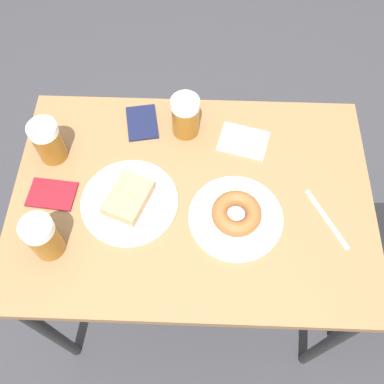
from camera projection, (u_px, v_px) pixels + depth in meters
name	position (u px, v px, depth m)	size (l,w,h in m)	color
ground_plane	(192.00, 282.00, 1.84)	(8.00, 8.00, 0.00)	#333338
table	(192.00, 209.00, 1.23)	(0.68, 0.98, 0.78)	olive
plate_with_cake	(129.00, 200.00, 1.14)	(0.26, 0.26, 0.05)	silver
plate_with_donut	(236.00, 215.00, 1.11)	(0.25, 0.25, 0.05)	silver
beer_mug_left	(48.00, 141.00, 1.17)	(0.08, 0.08, 0.13)	#8C5619
beer_mug_center	(185.00, 116.00, 1.21)	(0.08, 0.08, 0.13)	#8C5619
beer_mug_right	(43.00, 237.00, 1.03)	(0.08, 0.08, 0.13)	#8C5619
napkin_folded	(243.00, 141.00, 1.24)	(0.13, 0.16, 0.00)	white
fork	(327.00, 219.00, 1.12)	(0.17, 0.10, 0.00)	silver
passport_near_edge	(142.00, 123.00, 1.27)	(0.14, 0.11, 0.01)	#141938
passport_far_edge	(52.00, 194.00, 1.16)	(0.10, 0.13, 0.01)	maroon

